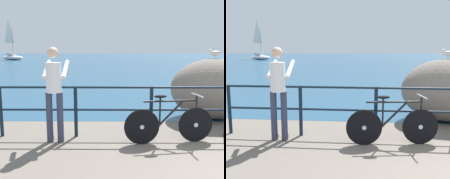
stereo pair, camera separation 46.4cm
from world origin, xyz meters
TOP-DOWN VIEW (x-y plane):
  - ground_plane at (0.00, 20.00)m, footprint 120.00×120.00m
  - sea_surface at (0.00, 48.20)m, footprint 120.00×90.00m
  - bicycle at (-1.21, 1.76)m, footprint 1.69×0.48m
  - person_at_railing at (-3.35, 1.83)m, footprint 0.45×0.64m
  - breakwater_boulder_main at (0.27, 3.54)m, footprint 2.15×1.62m
  - seagull at (0.27, 3.61)m, footprint 0.34×0.20m
  - sailboat at (-17.89, 37.30)m, footprint 4.46×3.31m

SIDE VIEW (x-z plane):
  - ground_plane at x=0.00m, z-range -0.10..0.00m
  - sea_surface at x=0.00m, z-range 0.00..0.01m
  - bicycle at x=-1.21m, z-range -0.07..0.85m
  - sailboat at x=-17.89m, z-range -2.37..3.79m
  - breakwater_boulder_main at x=0.27m, z-range 0.00..1.51m
  - person_at_railing at x=-3.35m, z-range 0.10..1.88m
  - seagull at x=0.27m, z-range 1.53..1.76m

